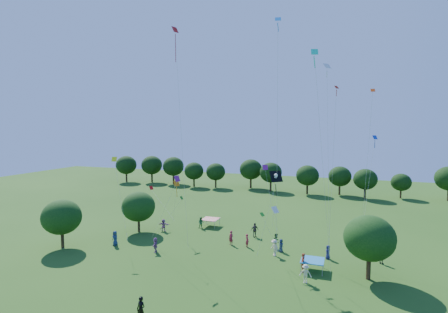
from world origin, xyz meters
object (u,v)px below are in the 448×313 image
Objects in this scene: near_tree_north at (138,207)px; tent_red_stripe at (210,219)px; pirate_kite at (276,177)px; red_high_kite at (177,68)px; tent_blue at (313,260)px; near_tree_east at (370,238)px; man_in_black at (141,309)px; near_tree_west at (62,217)px.

tent_red_stripe is (8.10, 5.58, -2.40)m from near_tree_north.
tent_red_stripe is 0.26× the size of pirate_kite.
red_high_kite is at bearing -28.15° from near_tree_north.
tent_blue is 8.95m from pirate_kite.
near_tree_east is 3.23× the size of man_in_black.
red_high_kite is (8.25, -4.41, 17.09)m from near_tree_north.
red_high_kite is (0.14, -9.99, 19.48)m from tent_red_stripe.
near_tree_east is 26.01m from red_high_kite.
man_in_black is 16.56m from pirate_kite.
near_tree_east is 20.78m from man_in_black.
tent_red_stripe is 21.90m from red_high_kite.
pirate_kite is (19.63, -6.26, 5.77)m from near_tree_north.
pirate_kite reaches higher than near_tree_west.
red_high_kite is at bearing -89.17° from tent_red_stripe.
tent_blue is at bearing 6.10° from near_tree_west.
near_tree_west is at bearing -163.70° from red_high_kite.
red_high_kite reaches higher than tent_red_stripe.
near_tree_west is 0.95× the size of near_tree_east.
near_tree_north is at bearing 59.19° from near_tree_west.
near_tree_north is 2.47× the size of tent_red_stripe.
near_tree_west is 2.56× the size of tent_blue.
tent_blue is at bearing 15.76° from pirate_kite.
tent_blue is 24.56m from red_high_kite.
tent_red_stripe is 1.19× the size of man_in_black.
near_tree_east is 2.71× the size of tent_blue.
pirate_kite is (24.56, 2.00, 5.58)m from near_tree_west.
near_tree_east is (33.14, 2.76, 0.27)m from near_tree_west.
near_tree_north is 2.47× the size of tent_blue.
near_tree_east reaches higher than near_tree_west.
tent_blue is 17.18m from man_in_black.
red_high_kite is (-19.97, 1.09, 16.64)m from near_tree_east.
man_in_black is 0.08× the size of red_high_kite.
man_in_black is 0.22× the size of pirate_kite.
near_tree_east is (28.22, -5.50, 0.45)m from near_tree_north.
near_tree_east is at bearing -28.86° from tent_red_stripe.
pirate_kite is (-3.54, -1.00, 8.17)m from tent_blue.
near_tree_east is 0.70× the size of pirate_kite.
near_tree_east is at bearing 4.76° from near_tree_west.
red_high_kite is at bearing 176.74° from tent_blue.
man_in_black is at bearing -140.38° from near_tree_east.
man_in_black reaches higher than tent_red_stripe.
near_tree_west is at bearing -120.81° from near_tree_north.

